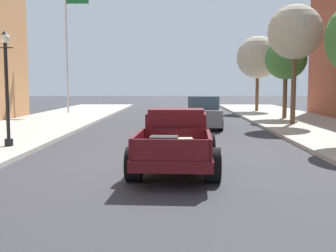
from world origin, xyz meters
The scene contains 8 objects.
ground_plane centered at (0.00, 0.00, 0.00)m, with size 140.00×140.00×0.00m, color #333338.
hotrod_truck_maroon centered at (0.15, -0.44, 0.75)m, with size 2.33×5.00×1.58m.
car_background_grey centered at (1.50, 9.83, 0.77)m, with size 1.99×4.36×1.65m.
street_lamp_near centered at (-5.54, 2.41, 2.39)m, with size 0.50×0.32×3.85m.
flagpole centered at (-7.61, 18.82, 5.77)m, with size 1.74×0.16×9.16m.
street_tree_second centered at (6.32, 10.73, 4.92)m, with size 2.84×2.84×6.22m.
street_tree_third centered at (6.86, 14.52, 3.79)m, with size 2.55×2.55×4.94m.
street_tree_farthest centered at (6.49, 21.58, 4.34)m, with size 3.31×3.31×5.87m.
Camera 1 is at (0.17, -11.35, 2.22)m, focal length 44.24 mm.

